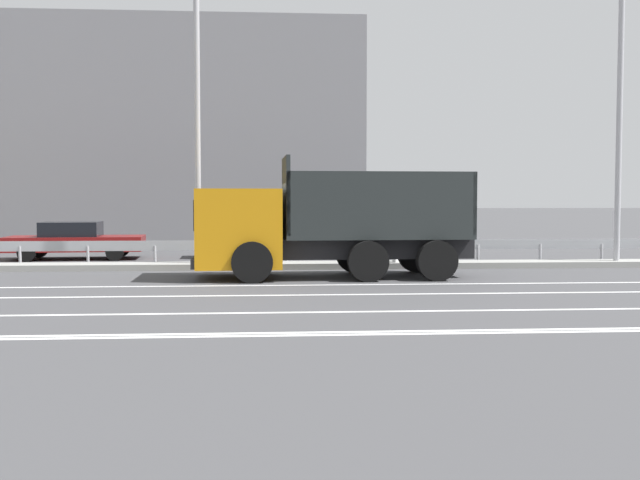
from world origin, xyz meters
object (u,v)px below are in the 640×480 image
object	(u,v)px
street_lamp_1	(197,70)
parked_car_2	(75,240)
street_lamp_2	(623,72)
median_road_sign	(395,227)
dump_truck	(300,232)
parked_car_3	(265,236)

from	to	relation	value
street_lamp_1	parked_car_2	size ratio (longest dim) A/B	2.26
parked_car_2	street_lamp_2	bearing A→B (deg)	72.40
median_road_sign	dump_truck	bearing A→B (deg)	-138.31
street_lamp_2	median_road_sign	bearing A→B (deg)	178.44
dump_truck	street_lamp_2	size ratio (longest dim) A/B	0.68
street_lamp_1	street_lamp_2	size ratio (longest dim) A/B	0.98
dump_truck	parked_car_3	bearing A→B (deg)	5.68
street_lamp_2	parked_car_2	bearing A→B (deg)	166.47
median_road_sign	street_lamp_2	bearing A→B (deg)	-1.56
street_lamp_2	parked_car_2	xyz separation A→B (m)	(-17.56, 4.23, -5.32)
street_lamp_1	dump_truck	bearing A→B (deg)	-42.19
street_lamp_2	parked_car_2	distance (m)	18.83
parked_car_3	street_lamp_1	bearing A→B (deg)	-26.26
median_road_sign	street_lamp_2	xyz separation A→B (m)	(6.97, -0.19, 4.73)
median_road_sign	street_lamp_2	size ratio (longest dim) A/B	0.22
dump_truck	parked_car_2	distance (m)	10.14
street_lamp_2	dump_truck	bearing A→B (deg)	-165.88
median_road_sign	parked_car_3	distance (m)	6.02
dump_truck	street_lamp_2	distance (m)	11.37
dump_truck	parked_car_2	xyz separation A→B (m)	(-7.55, 6.74, -0.55)
dump_truck	parked_car_3	xyz separation A→B (m)	(-0.93, 7.21, -0.46)
dump_truck	parked_car_2	world-z (taller)	dump_truck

